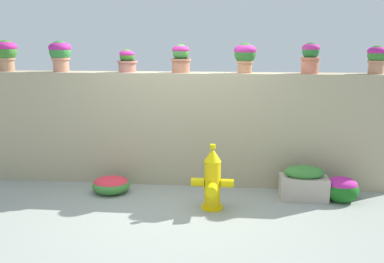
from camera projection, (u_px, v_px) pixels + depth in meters
ground_plane at (175, 206)px, 5.34m from camera, size 24.00×24.00×0.00m
stone_wall at (184, 128)px, 6.12m from camera, size 6.02×0.39×1.65m
potted_plant_0 at (6, 52)px, 6.15m from camera, size 0.33×0.33×0.46m
potted_plant_1 at (60, 53)px, 6.05m from camera, size 0.33×0.33×0.45m
potted_plant_2 at (127, 60)px, 6.00m from camera, size 0.30×0.30×0.33m
potted_plant_3 at (181, 57)px, 5.90m from camera, size 0.30×0.30×0.40m
potted_plant_4 at (245, 55)px, 5.80m from camera, size 0.32×0.32×0.42m
potted_plant_5 at (310, 56)px, 5.68m from camera, size 0.27×0.27×0.43m
potted_plant_6 at (377, 57)px, 5.64m from camera, size 0.26×0.26×0.39m
fire_hydrant at (212, 181)px, 5.18m from camera, size 0.54×0.42×0.84m
flower_bush_left at (341, 188)px, 5.48m from camera, size 0.45×0.41×0.35m
flower_bush_right at (111, 184)px, 5.80m from camera, size 0.53×0.48×0.24m
planter_box at (304, 183)px, 5.55m from camera, size 0.63×0.34×0.46m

